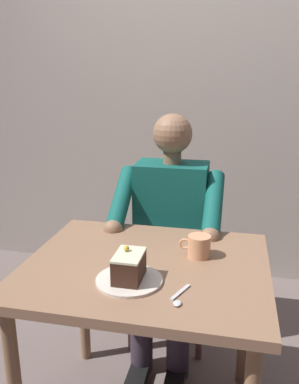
{
  "coord_description": "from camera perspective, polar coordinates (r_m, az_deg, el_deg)",
  "views": [
    {
      "loc": [
        -0.3,
        1.33,
        1.42
      ],
      "look_at": [
        0.01,
        -0.1,
        0.99
      ],
      "focal_mm": 37.3,
      "sensor_mm": 36.0,
      "label": 1
    }
  ],
  "objects": [
    {
      "name": "cafe_rear_panel",
      "position": [
        2.82,
        6.4,
        18.02
      ],
      "size": [
        6.4,
        0.12,
        3.0
      ],
      "primitive_type": "cube",
      "color": "#AEA196",
      "rests_on": "ground"
    },
    {
      "name": "dessert_plate",
      "position": [
        1.4,
        -2.92,
        -12.46
      ],
      "size": [
        0.23,
        0.23,
        0.01
      ],
      "primitive_type": "cylinder",
      "color": "silver",
      "rests_on": "dining_table"
    },
    {
      "name": "seated_person",
      "position": [
        2.02,
        2.73,
        -6.0
      ],
      "size": [
        0.53,
        0.58,
        1.24
      ],
      "color": "#11564E",
      "rests_on": "ground"
    },
    {
      "name": "coffee_cup",
      "position": [
        1.57,
        7.05,
        -7.63
      ],
      "size": [
        0.12,
        0.09,
        0.09
      ],
      "color": "#E49E71",
      "rests_on": "dining_table"
    },
    {
      "name": "dining_table",
      "position": [
        1.57,
        -0.52,
        -13.36
      ],
      "size": [
        0.91,
        0.76,
        0.74
      ],
      "color": "#8D674D",
      "rests_on": "ground"
    },
    {
      "name": "dessert_spoon",
      "position": [
        1.3,
        4.21,
        -14.88
      ],
      "size": [
        0.05,
        0.14,
        0.01
      ],
      "color": "silver",
      "rests_on": "dining_table"
    },
    {
      "name": "chair",
      "position": [
        2.23,
        3.43,
        -7.63
      ],
      "size": [
        0.42,
        0.42,
        0.91
      ],
      "color": "brown",
      "rests_on": "ground"
    },
    {
      "name": "cake_slice",
      "position": [
        1.38,
        -2.95,
        -10.56
      ],
      "size": [
        0.09,
        0.14,
        0.11
      ],
      "color": "#3E2419",
      "rests_on": "dessert_plate"
    }
  ]
}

